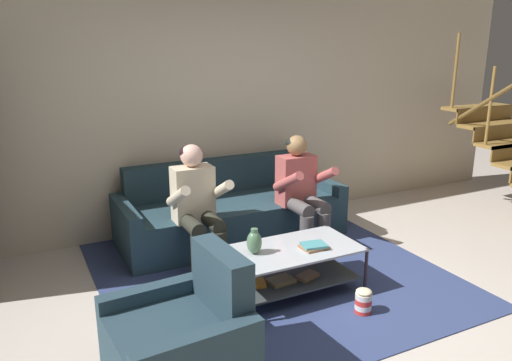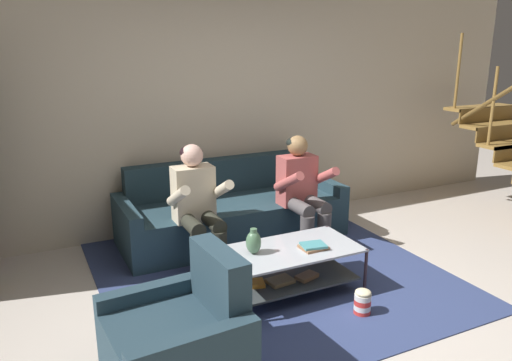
% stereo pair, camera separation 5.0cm
% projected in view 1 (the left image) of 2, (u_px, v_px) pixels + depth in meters
% --- Properties ---
extents(ground, '(16.80, 16.80, 0.00)m').
position_uv_depth(ground, '(347.00, 315.00, 3.94)').
color(ground, beige).
extents(back_partition, '(8.40, 0.12, 2.90)m').
position_uv_depth(back_partition, '(222.00, 99.00, 5.66)').
color(back_partition, beige).
rests_on(back_partition, ground).
extents(couch, '(2.39, 0.92, 0.82)m').
position_uv_depth(couch, '(230.00, 213.00, 5.43)').
color(couch, '#253E49').
rests_on(couch, ground).
extents(person_seated_left, '(0.50, 0.58, 1.18)m').
position_uv_depth(person_seated_left, '(197.00, 203.00, 4.62)').
color(person_seated_left, '#2C2D24').
rests_on(person_seated_left, ground).
extents(person_seated_right, '(0.50, 0.58, 1.16)m').
position_uv_depth(person_seated_right, '(302.00, 188.00, 5.11)').
color(person_seated_right, '#524D4E').
rests_on(person_seated_right, ground).
extents(coffee_table, '(1.17, 0.62, 0.41)m').
position_uv_depth(coffee_table, '(289.00, 264.00, 4.22)').
color(coffee_table, '#B5BCC5').
rests_on(coffee_table, ground).
extents(area_rug, '(3.00, 3.33, 0.01)m').
position_uv_depth(area_rug, '(262.00, 266.00, 4.79)').
color(area_rug, navy).
rests_on(area_rug, ground).
extents(vase, '(0.13, 0.13, 0.22)m').
position_uv_depth(vase, '(254.00, 242.00, 4.06)').
color(vase, '#4E7754').
rests_on(vase, coffee_table).
extents(book_stack, '(0.23, 0.19, 0.04)m').
position_uv_depth(book_stack, '(314.00, 246.00, 4.18)').
color(book_stack, '#A06E4A').
rests_on(book_stack, coffee_table).
extents(armchair, '(0.85, 0.85, 0.82)m').
position_uv_depth(armchair, '(183.00, 340.00, 3.16)').
color(armchair, '#273E4B').
rests_on(armchair, ground).
extents(popcorn_tub, '(0.13, 0.13, 0.21)m').
position_uv_depth(popcorn_tub, '(363.00, 301.00, 3.94)').
color(popcorn_tub, red).
rests_on(popcorn_tub, ground).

